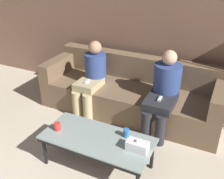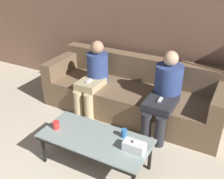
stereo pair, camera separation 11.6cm
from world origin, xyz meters
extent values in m
cube|color=#8C6651|center=(0.00, 3.79, 1.30)|extent=(12.00, 0.06, 2.60)
cube|color=brown|center=(0.00, 3.22, 0.21)|extent=(2.62, 0.89, 0.41)
cube|color=brown|center=(0.00, 3.56, 0.60)|extent=(2.62, 0.20, 0.37)
cube|color=brown|center=(-1.22, 3.22, 0.54)|extent=(0.18, 0.89, 0.26)
cube|color=brown|center=(1.22, 3.22, 0.54)|extent=(0.18, 0.89, 0.26)
cube|color=#8C9E99|center=(0.12, 2.00, 0.38)|extent=(1.21, 0.56, 0.02)
cube|color=black|center=(0.12, 2.00, 0.35)|extent=(1.18, 0.54, 0.04)
cylinder|color=black|center=(-0.44, 1.77, 0.17)|extent=(0.04, 0.04, 0.33)
cylinder|color=black|center=(-0.44, 2.23, 0.17)|extent=(0.04, 0.04, 0.33)
cylinder|color=black|center=(0.67, 2.23, 0.17)|extent=(0.04, 0.04, 0.33)
cylinder|color=red|center=(-0.35, 1.93, 0.43)|extent=(0.07, 0.07, 0.09)
cylinder|color=#3372BF|center=(0.39, 2.16, 0.44)|extent=(0.07, 0.07, 0.09)
cube|color=white|center=(0.57, 2.00, 0.44)|extent=(0.22, 0.12, 0.10)
sphere|color=white|center=(0.57, 2.00, 0.50)|extent=(0.04, 0.04, 0.04)
cylinder|color=tan|center=(-0.63, 2.75, 0.21)|extent=(0.13, 0.13, 0.41)
cylinder|color=tan|center=(-0.45, 2.75, 0.21)|extent=(0.13, 0.13, 0.41)
cube|color=tan|center=(-0.54, 2.96, 0.46)|extent=(0.31, 0.42, 0.10)
cylinder|color=#334784|center=(-0.54, 3.17, 0.63)|extent=(0.31, 0.31, 0.44)
sphere|color=tan|center=(-0.54, 3.17, 0.95)|extent=(0.19, 0.19, 0.19)
cube|color=white|center=(-0.54, 2.91, 0.53)|extent=(0.04, 0.12, 0.02)
cylinder|color=#28282D|center=(0.45, 2.67, 0.21)|extent=(0.13, 0.13, 0.41)
cylinder|color=#28282D|center=(0.63, 2.67, 0.21)|extent=(0.13, 0.13, 0.41)
cube|color=#28282D|center=(0.54, 2.92, 0.46)|extent=(0.36, 0.49, 0.10)
cylinder|color=#334784|center=(0.54, 3.17, 0.64)|extent=(0.36, 0.36, 0.47)
sphere|color=#DBAD89|center=(0.54, 3.17, 0.97)|extent=(0.19, 0.19, 0.19)
cube|color=white|center=(0.54, 2.87, 0.53)|extent=(0.04, 0.12, 0.02)
camera|label=1|loc=(1.23, 0.05, 2.15)|focal=42.00mm
camera|label=2|loc=(1.34, 0.10, 2.15)|focal=42.00mm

